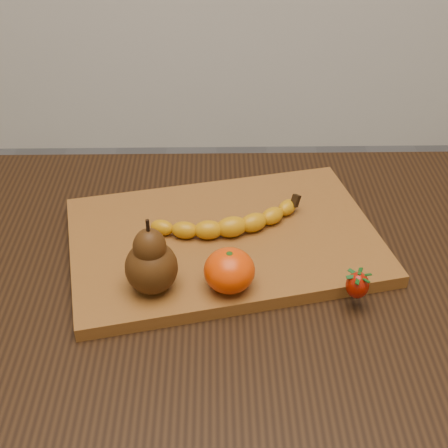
{
  "coord_description": "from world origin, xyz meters",
  "views": [
    {
      "loc": [
        -0.0,
        -0.67,
        1.34
      ],
      "look_at": [
        0.01,
        0.07,
        0.8
      ],
      "focal_mm": 50.0,
      "sensor_mm": 36.0,
      "label": 1
    }
  ],
  "objects_px": {
    "cutting_board": "(224,240)",
    "pear": "(150,256)",
    "table": "(220,325)",
    "mandarin": "(229,271)"
  },
  "relations": [
    {
      "from": "table",
      "to": "pear",
      "type": "height_order",
      "value": "pear"
    },
    {
      "from": "pear",
      "to": "mandarin",
      "type": "relative_size",
      "value": 1.6
    },
    {
      "from": "table",
      "to": "pear",
      "type": "relative_size",
      "value": 9.2
    },
    {
      "from": "cutting_board",
      "to": "pear",
      "type": "bearing_deg",
      "value": -142.21
    },
    {
      "from": "pear",
      "to": "cutting_board",
      "type": "bearing_deg",
      "value": 50.08
    },
    {
      "from": "table",
      "to": "cutting_board",
      "type": "distance_m",
      "value": 0.13
    },
    {
      "from": "table",
      "to": "mandarin",
      "type": "distance_m",
      "value": 0.15
    },
    {
      "from": "table",
      "to": "pear",
      "type": "distance_m",
      "value": 0.2
    },
    {
      "from": "table",
      "to": "cutting_board",
      "type": "xyz_separation_m",
      "value": [
        0.01,
        0.07,
        0.11
      ]
    },
    {
      "from": "table",
      "to": "pear",
      "type": "xyz_separation_m",
      "value": [
        -0.09,
        -0.05,
        0.17
      ]
    }
  ]
}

